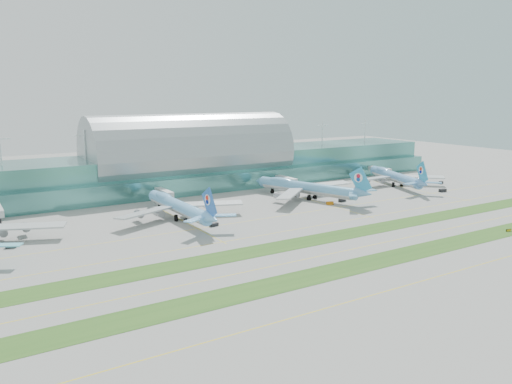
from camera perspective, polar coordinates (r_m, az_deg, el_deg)
ground at (r=193.18m, az=8.61°, el=-5.30°), size 700.00×700.00×0.00m
terminal at (r=298.12m, az=-7.46°, el=3.32°), size 340.00×69.10×36.00m
grass_strip_near at (r=173.79m, az=14.61°, el=-7.41°), size 420.00×12.00×0.08m
grass_strip_far at (r=194.63m, az=8.23°, el=-5.16°), size 420.00×12.00×0.08m
taxiline_a at (r=161.52m, az=19.77°, el=-9.17°), size 420.00×0.35×0.01m
taxiline_b at (r=183.21m, az=11.45°, el=-6.31°), size 420.00×0.35×0.01m
taxiline_c at (r=206.67m, az=5.39°, el=-4.13°), size 420.00×0.35×0.01m
taxiline_d at (r=224.04m, az=2.01°, el=-2.89°), size 420.00×0.35×0.01m
airliner_b at (r=223.25m, az=-8.93°, el=-1.54°), size 60.33×68.40×18.84m
airliner_c at (r=264.23m, az=5.69°, el=0.58°), size 60.07×69.82×19.82m
airliner_d at (r=311.68m, az=15.56°, el=1.77°), size 56.81×66.05×18.75m
gse_b at (r=200.25m, az=-26.20°, el=-5.51°), size 3.89×2.82×1.67m
gse_c at (r=218.55m, az=-7.78°, el=-3.17°), size 3.54×2.07×1.29m
gse_d at (r=209.45m, az=-4.84°, el=-3.73°), size 4.07×2.48×1.36m
gse_e at (r=251.70m, az=8.45°, el=-1.27°), size 3.76×2.78×1.49m
gse_f at (r=259.64m, az=9.83°, el=-0.91°), size 3.75×1.95×1.66m
gse_g at (r=300.71m, az=20.55°, el=0.18°), size 4.43×2.80×1.72m
gse_h at (r=327.84m, az=20.38°, el=1.03°), size 3.63×2.57×1.55m
taxiway_sign_east at (r=224.92m, az=26.90°, el=-3.92°), size 2.44×0.84×1.04m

